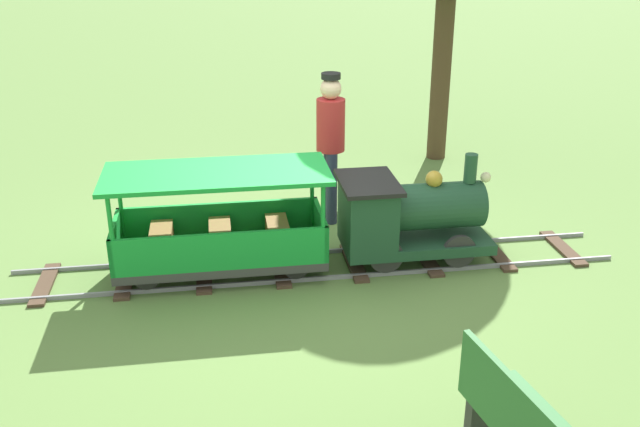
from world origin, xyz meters
TOP-DOWN VIEW (x-y plane):
  - ground_plane at (0.00, 0.00)m, footprint 60.00×60.00m
  - track at (0.00, 0.19)m, footprint 0.79×5.70m
  - locomotive at (0.00, 1.04)m, footprint 0.75×1.45m
  - passenger_car at (0.00, -0.71)m, footprint 0.85×2.00m
  - conductor_person at (-1.11, 0.50)m, footprint 0.30×0.30m

SIDE VIEW (x-z plane):
  - ground_plane at x=0.00m, z-range 0.00..0.00m
  - track at x=0.00m, z-range 0.00..0.04m
  - passenger_car at x=0.00m, z-range -0.06..0.91m
  - locomotive at x=0.00m, z-range -0.03..0.99m
  - conductor_person at x=-1.11m, z-range 0.15..1.77m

